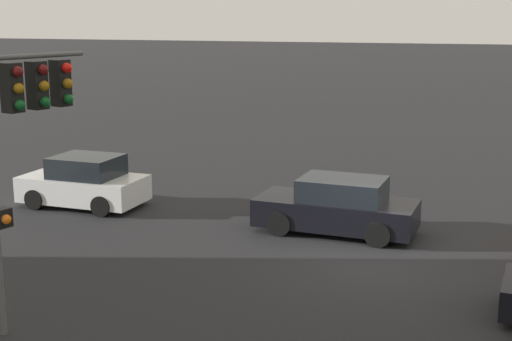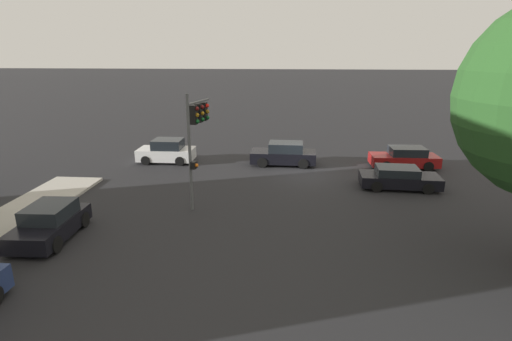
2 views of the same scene
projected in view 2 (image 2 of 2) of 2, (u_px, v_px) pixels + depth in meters
The scene contains 7 objects.
ground_plane at pixel (301, 173), 25.36m from camera, with size 300.00×300.00×0.00m, color black.
traffic_signal at pixel (197, 125), 19.15m from camera, with size 0.74×2.49×5.63m.
crossing_car_0 at pixel (405, 158), 26.45m from camera, with size 4.38×1.95×1.39m.
crossing_car_1 at pixel (284, 154), 27.11m from camera, with size 4.40×2.01×1.55m.
crossing_car_2 at pixel (399, 178), 22.50m from camera, with size 4.43×2.07×1.23m.
crossing_car_3 at pixel (167, 151), 27.79m from camera, with size 3.83×2.04×1.61m.
parked_car_0 at pixel (50, 223), 16.40m from camera, with size 2.04×3.88×1.44m.
Camera 2 is at (0.87, 24.38, 7.47)m, focal length 28.00 mm.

